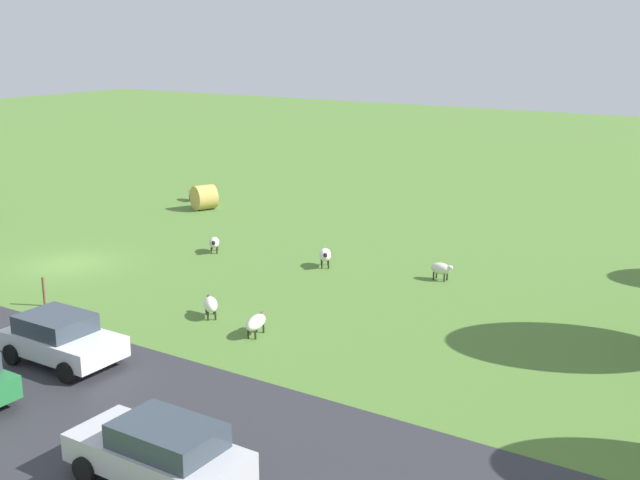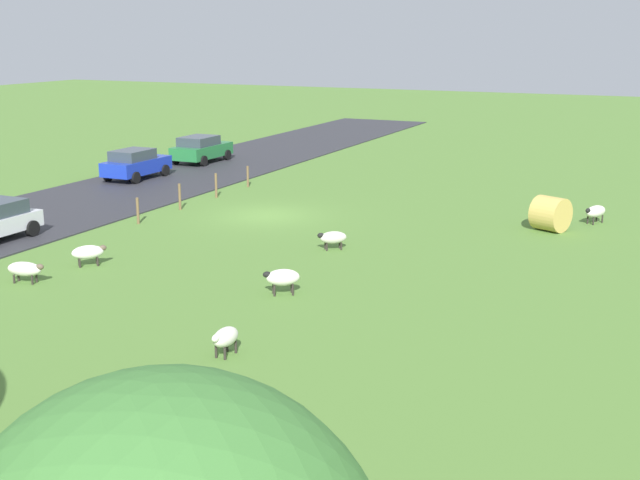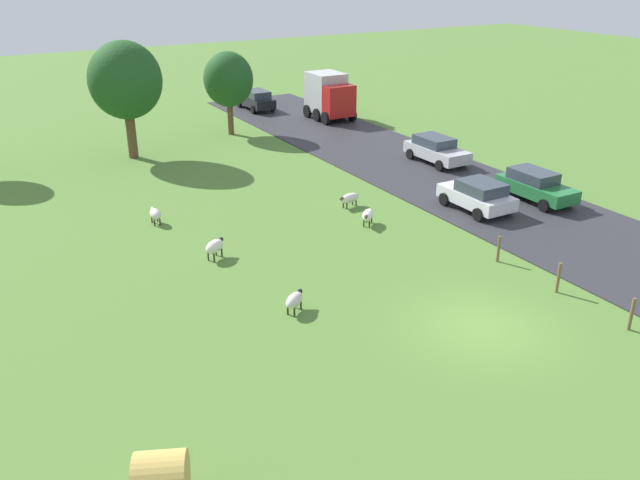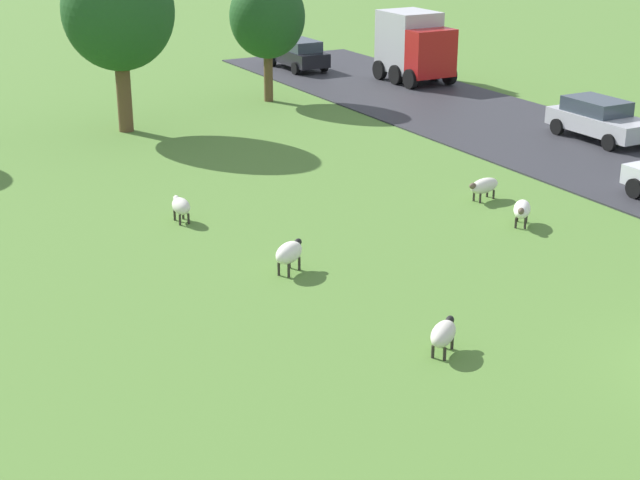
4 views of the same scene
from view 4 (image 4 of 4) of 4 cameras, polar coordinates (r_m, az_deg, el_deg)
The scene contains 10 objects.
sheep_0 at distance 20.75m, azimuth 7.32°, elevation -5.51°, with size 1.10×1.00×0.70m.
sheep_1 at distance 28.85m, azimuth 11.88°, elevation 1.79°, with size 1.11×1.13×0.74m.
sheep_2 at distance 24.77m, azimuth -1.84°, elevation -0.76°, with size 1.17×1.03×0.82m.
sheep_4 at distance 30.98m, azimuth 9.69°, elevation 3.18°, with size 1.33×0.72×0.71m.
sheep_5 at distance 28.82m, azimuth -8.25°, elevation 2.00°, with size 0.52×1.03×0.74m.
tree_1 at distance 44.56m, azimuth -3.14°, elevation 13.05°, with size 3.43×3.43×5.74m.
tree_2 at distance 39.42m, azimuth -11.87°, elevation 13.10°, with size 4.41×4.41×7.16m.
truck_0 at distance 49.34m, azimuth 5.60°, elevation 11.37°, with size 2.62×3.96×3.45m.
car_2 at distance 39.32m, azimuth 16.24°, elevation 6.91°, with size 2.04×4.37×1.55m.
car_4 at distance 52.71m, azimuth -1.29°, elevation 10.97°, with size 1.93×4.25×1.60m.
Camera 4 is at (-16.32, -10.77, 9.45)m, focal length 54.02 mm.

